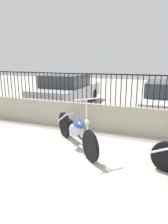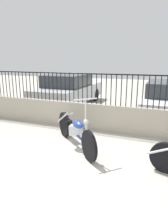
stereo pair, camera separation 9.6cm
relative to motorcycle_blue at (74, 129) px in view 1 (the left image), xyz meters
The scene contains 6 objects.
ground_plane 1.28m from the motorcycle_blue, 86.71° to the right, with size 40.00×40.00×0.00m, color #ADA89E.
low_wall 1.33m from the motorcycle_blue, 87.02° to the left, with size 9.94×0.18×0.80m.
fence_railing 1.63m from the motorcycle_blue, 87.02° to the left, with size 9.94×0.04×0.91m.
motorcycle_blue is the anchor object (origin of this frame).
car_silver 4.73m from the motorcycle_blue, 117.23° to the left, with size 1.88×4.41×1.44m.
car_white 4.38m from the motorcycle_blue, 59.97° to the left, with size 1.74×4.52×1.32m.
Camera 1 is at (1.81, -3.04, 2.05)m, focal length 32.00 mm.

